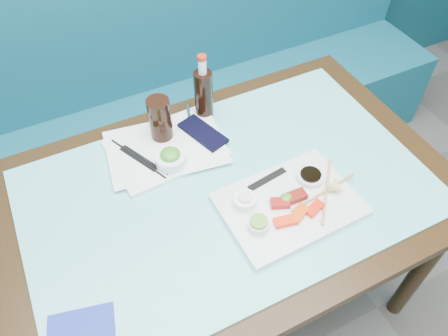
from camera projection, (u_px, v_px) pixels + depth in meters
name	position (u px, v px, depth m)	size (l,w,h in m)	color
booth_bench	(150.00, 116.00, 2.12)	(3.00, 0.56, 1.17)	#0F5163
dining_table	(228.00, 206.00, 1.41)	(1.40, 0.90, 0.75)	black
glass_top	(228.00, 190.00, 1.34)	(1.22, 0.76, 0.01)	#66CACC
sashimi_plate	(289.00, 205.00, 1.29)	(0.39, 0.28, 0.02)	white
salmon_left	(285.00, 221.00, 1.23)	(0.06, 0.03, 0.02)	#F92A09
salmon_mid	(299.00, 213.00, 1.25)	(0.07, 0.03, 0.02)	#E44309
salmon_right	(315.00, 209.00, 1.26)	(0.06, 0.03, 0.01)	red
tuna_left	(280.00, 203.00, 1.27)	(0.06, 0.03, 0.02)	maroon
tuna_right	(296.00, 196.00, 1.28)	(0.06, 0.04, 0.02)	maroon
seaweed_garnish	(287.00, 198.00, 1.28)	(0.04, 0.04, 0.02)	#3D891F
ramekin_wasabi	(258.00, 225.00, 1.22)	(0.06, 0.06, 0.03)	white
wasabi_fill	(259.00, 221.00, 1.20)	(0.05, 0.05, 0.01)	#68A435
ramekin_ginger	(245.00, 201.00, 1.27)	(0.07, 0.07, 0.03)	white
ginger_fill	(245.00, 197.00, 1.25)	(0.04, 0.04, 0.01)	beige
soy_dish	(310.00, 177.00, 1.34)	(0.08, 0.08, 0.02)	silver
soy_fill	(311.00, 174.00, 1.33)	(0.06, 0.06, 0.01)	black
lemon_wedge	(337.00, 187.00, 1.29)	(0.05, 0.05, 0.04)	#E9D86E
chopstick_sleeve	(267.00, 179.00, 1.34)	(0.14, 0.02, 0.00)	black
wooden_chopstick_a	(324.00, 192.00, 1.30)	(0.01, 0.01, 0.25)	#A2834C
wooden_chopstick_b	(326.00, 191.00, 1.30)	(0.01, 0.01, 0.25)	tan
serving_tray	(166.00, 149.00, 1.44)	(0.35, 0.27, 0.01)	white
paper_placemat	(166.00, 147.00, 1.44)	(0.38, 0.27, 0.00)	white
seaweed_bowl	(171.00, 159.00, 1.38)	(0.10, 0.10, 0.04)	white
seaweed_salad	(170.00, 154.00, 1.36)	(0.06, 0.06, 0.03)	#368B20
cola_glass	(160.00, 119.00, 1.41)	(0.07, 0.07, 0.15)	black
navy_pouch	(203.00, 133.00, 1.47)	(0.08, 0.18, 0.01)	black
fork	(189.00, 115.00, 1.53)	(0.01, 0.01, 0.10)	silver
black_chopstick_a	(138.00, 159.00, 1.40)	(0.01, 0.01, 0.25)	black
black_chopstick_b	(140.00, 158.00, 1.40)	(0.01, 0.01, 0.24)	black
tray_sleeve	(139.00, 158.00, 1.40)	(0.03, 0.16, 0.00)	black
cola_bottle_body	(204.00, 95.00, 1.49)	(0.06, 0.06, 0.18)	black
cola_bottle_neck	(202.00, 66.00, 1.40)	(0.03, 0.03, 0.05)	white
cola_bottle_cap	(202.00, 58.00, 1.38)	(0.03, 0.03, 0.01)	red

